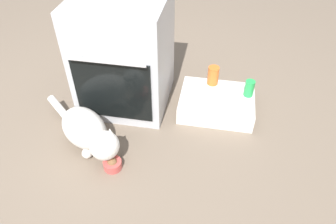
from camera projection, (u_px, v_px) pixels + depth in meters
ground at (124, 135)px, 2.13m from camera, size 8.00×8.00×0.00m
oven at (124, 54)px, 2.16m from camera, size 0.59×0.63×0.78m
pantry_cabinet at (216, 103)px, 2.28m from camera, size 0.52×0.40×0.13m
food_bowl at (113, 164)px, 1.90m from camera, size 0.11×0.11×0.08m
cat at (88, 131)px, 1.96m from camera, size 0.65×0.51×0.26m
sauce_jar at (213, 76)px, 2.30m from camera, size 0.08×0.08×0.14m
soda_can at (249, 88)px, 2.20m from camera, size 0.07×0.07×0.12m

